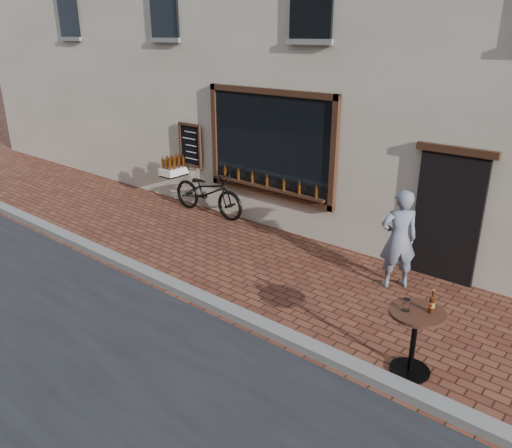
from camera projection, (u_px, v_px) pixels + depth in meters
The scene contains 5 objects.
ground at pixel (224, 321), 7.39m from camera, with size 90.00×90.00×0.00m, color #51261A.
kerb at pixel (233, 312), 7.51m from camera, with size 90.00×0.25×0.12m, color slate.
cargo_bicycle at pixel (207, 191), 11.62m from camera, with size 2.42×0.76×1.17m.
bistro_table at pixel (415, 329), 6.08m from camera, with size 0.68×0.68×1.17m.
pedestrian at pixel (399, 239), 8.15m from camera, with size 0.62×0.41×1.69m, color slate.
Camera 1 is at (4.46, -4.60, 3.99)m, focal length 35.00 mm.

